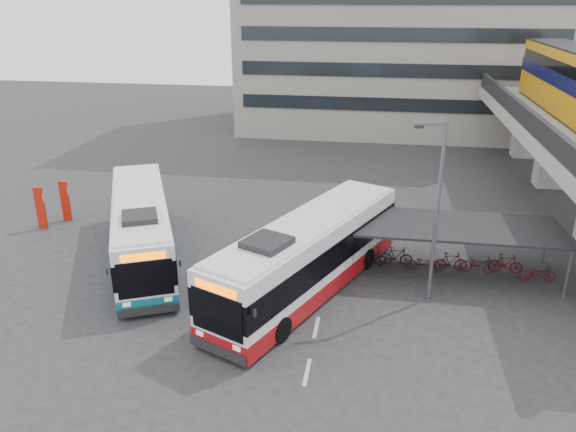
# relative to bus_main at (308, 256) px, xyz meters

# --- Properties ---
(ground) EXTENTS (120.00, 120.00, 0.00)m
(ground) POSITION_rel_bus_main_xyz_m (-1.74, -0.05, -1.76)
(ground) COLOR #28282B
(ground) RESTS_ON ground
(bike_shelter) EXTENTS (10.00, 4.00, 2.54)m
(bike_shelter) POSITION_rel_bus_main_xyz_m (6.76, 2.95, -0.40)
(bike_shelter) COLOR #595B60
(bike_shelter) RESTS_ON ground
(road_markings) EXTENTS (0.15, 7.60, 0.01)m
(road_markings) POSITION_rel_bus_main_xyz_m (0.76, -3.05, -1.75)
(road_markings) COLOR beige
(road_markings) RESTS_ON ground
(bus_main) EXTENTS (7.80, 12.81, 3.79)m
(bus_main) POSITION_rel_bus_main_xyz_m (0.00, 0.00, 0.00)
(bus_main) COLOR white
(bus_main) RESTS_ON ground
(bus_teal) EXTENTS (7.49, 12.25, 3.62)m
(bus_teal) POSITION_rel_bus_main_xyz_m (-8.88, 2.06, -0.08)
(bus_teal) COLOR white
(bus_teal) RESTS_ON ground
(pedestrian) EXTENTS (0.71, 0.81, 1.85)m
(pedestrian) POSITION_rel_bus_main_xyz_m (-9.20, 1.68, -0.83)
(pedestrian) COLOR black
(pedestrian) RESTS_ON ground
(lamp_post) EXTENTS (1.38, 0.65, 8.16)m
(lamp_post) POSITION_rel_bus_main_xyz_m (5.39, 0.04, 2.89)
(lamp_post) COLOR #595B60
(lamp_post) RESTS_ON ground
(sign_totem_mid) EXTENTS (0.55, 0.19, 2.55)m
(sign_totem_mid) POSITION_rel_bus_main_xyz_m (-16.31, 4.89, -0.44)
(sign_totem_mid) COLOR #AE1A0A
(sign_totem_mid) RESTS_ON ground
(sign_totem_north) EXTENTS (0.54, 0.18, 2.51)m
(sign_totem_north) POSITION_rel_bus_main_xyz_m (-15.55, 6.28, -0.46)
(sign_totem_north) COLOR #AE1A0A
(sign_totem_north) RESTS_ON ground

